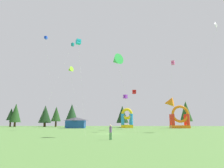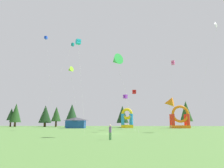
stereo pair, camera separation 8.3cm
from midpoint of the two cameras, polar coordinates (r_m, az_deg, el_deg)
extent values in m
plane|color=#5B8C42|center=(38.50, -0.90, -13.67)|extent=(120.00, 120.00, 0.00)
cone|color=#8CD826|center=(55.54, -11.67, 3.93)|extent=(2.03, 1.99, 1.63)
cylinder|color=silver|center=(55.86, -10.26, -4.39)|extent=(2.44, 4.07, 15.71)
cube|color=#19B7CC|center=(40.45, -9.42, 11.21)|extent=(1.14, 1.14, 0.40)
cube|color=#19B7CC|center=(40.63, -9.40, 11.85)|extent=(1.14, 1.14, 0.40)
cylinder|color=silver|center=(36.26, -8.54, -0.09)|extent=(2.36, 3.57, 17.25)
cube|color=#EA599E|center=(64.66, 16.59, 5.42)|extent=(1.11, 1.11, 0.55)
cube|color=#EA599E|center=(64.84, 16.56, 5.98)|extent=(1.11, 1.11, 0.55)
cylinder|color=silver|center=(63.15, 15.58, -3.05)|extent=(2.95, 1.44, 19.63)
cone|color=green|center=(32.59, 1.06, 6.57)|extent=(2.46, 2.47, 1.92)
cylinder|color=silver|center=(32.90, 4.43, -3.99)|extent=(3.79, 3.01, 11.72)
cube|color=purple|center=(44.03, 3.70, -3.78)|extent=(0.99, 0.99, 0.35)
cube|color=purple|center=(44.08, 3.69, -3.23)|extent=(0.99, 0.99, 0.35)
cylinder|color=silver|center=(42.84, 5.14, -8.30)|extent=(2.02, 1.96, 7.46)
cube|color=red|center=(52.80, 6.16, -2.48)|extent=(0.96, 0.96, 0.44)
cube|color=red|center=(52.87, 6.15, -1.91)|extent=(0.96, 0.96, 0.44)
cylinder|color=silver|center=(52.24, 5.27, -7.44)|extent=(1.82, 0.17, 9.66)
cone|color=orange|center=(44.18, 15.49, -5.04)|extent=(2.58, 2.56, 2.16)
cylinder|color=silver|center=(45.03, 15.88, -8.96)|extent=(0.78, 1.91, 6.03)
cube|color=blue|center=(66.63, -18.01, 12.02)|extent=(0.85, 0.85, 0.38)
cube|color=blue|center=(66.80, -17.99, 12.38)|extent=(0.85, 0.85, 0.38)
cylinder|color=silver|center=(66.21, -16.90, 0.02)|extent=(1.55, 7.72, 27.23)
cube|color=#0C7F7A|center=(72.02, -10.94, 10.54)|extent=(1.07, 1.07, 0.47)
cube|color=#0C7F7A|center=(72.22, -10.93, 10.96)|extent=(1.07, 1.07, 0.47)
cylinder|color=silver|center=(65.14, -15.31, 0.42)|extent=(7.20, 8.91, 27.94)
pyramid|color=white|center=(57.37, 27.06, 14.49)|extent=(1.07, 0.90, 1.13)
cylinder|color=white|center=(57.03, 27.06, 13.60)|extent=(0.04, 0.04, 1.87)
cylinder|color=silver|center=(52.62, 24.32, 1.97)|extent=(7.19, 1.06, 25.22)
cylinder|color=#33723F|center=(25.93, -0.68, -14.32)|extent=(0.17, 0.17, 0.89)
cylinder|color=#33723F|center=(25.86, -0.31, -14.33)|extent=(0.17, 0.17, 0.89)
cylinder|color=#724C8C|center=(25.85, -0.49, -12.56)|extent=(0.41, 0.41, 0.71)
sphere|color=beige|center=(25.83, -0.49, -11.51)|extent=(0.24, 0.24, 0.24)
cube|color=orange|center=(71.84, 18.34, -11.24)|extent=(5.83, 3.69, 0.90)
cylinder|color=red|center=(69.92, 16.62, -9.50)|extent=(1.03, 1.03, 3.64)
cylinder|color=red|center=(71.25, 20.41, -9.30)|extent=(1.03, 1.03, 3.64)
cylinder|color=red|center=(72.49, 16.10, -9.54)|extent=(1.03, 1.03, 3.64)
cylinder|color=red|center=(73.78, 19.76, -9.35)|extent=(1.03, 1.03, 3.64)
torus|color=orange|center=(70.58, 18.45, -7.93)|extent=(5.62, 0.83, 5.62)
cube|color=yellow|center=(72.42, 4.14, -11.66)|extent=(4.07, 4.88, 1.01)
cylinder|color=#268CD8|center=(70.49, 2.96, -9.79)|extent=(1.14, 1.14, 3.71)
cylinder|color=#268CD8|center=(70.60, 5.37, -9.76)|extent=(1.14, 1.14, 3.71)
cylinder|color=#268CD8|center=(74.23, 2.92, -9.82)|extent=(1.14, 1.14, 3.71)
cylinder|color=#268CD8|center=(74.33, 5.21, -9.79)|extent=(1.14, 1.14, 3.71)
torus|color=yellow|center=(70.57, 4.15, -8.27)|extent=(3.84, 0.91, 3.84)
cube|color=#19478C|center=(69.31, -10.13, -10.99)|extent=(6.09, 3.72, 2.49)
pyramid|color=#3F3F47|center=(69.30, -10.08, -9.53)|extent=(6.09, 3.72, 1.02)
cylinder|color=#4C331E|center=(93.93, -26.51, -9.83)|extent=(0.61, 0.61, 2.59)
cone|color=#193819|center=(93.97, -26.32, -7.56)|extent=(3.37, 3.37, 4.88)
cylinder|color=#4C331E|center=(93.25, -25.52, -10.16)|extent=(0.80, 0.80, 1.79)
cone|color=#234C1E|center=(93.31, -25.29, -7.26)|extent=(4.47, 4.47, 7.67)
cylinder|color=#4C331E|center=(89.23, -18.30, -10.74)|extent=(0.93, 0.93, 1.56)
cone|color=#193819|center=(89.27, -18.14, -7.96)|extent=(5.14, 5.14, 7.12)
cylinder|color=#4C331E|center=(85.88, -15.43, -10.73)|extent=(0.69, 0.69, 2.16)
cone|color=#234C1E|center=(85.92, -15.30, -8.04)|extent=(3.84, 3.84, 5.91)
cylinder|color=#4C331E|center=(82.68, -11.26, -10.72)|extent=(0.80, 0.80, 2.76)
cone|color=#1E4221|center=(82.76, -11.15, -7.63)|extent=(4.45, 4.45, 6.16)
cylinder|color=#4C331E|center=(79.05, 2.91, -11.36)|extent=(0.83, 0.83, 1.58)
cone|color=#193819|center=(79.08, 2.88, -8.44)|extent=(4.63, 4.63, 6.46)
cylinder|color=#4C331E|center=(85.25, 20.07, -10.48)|extent=(0.86, 0.86, 2.16)
cone|color=#234C1E|center=(85.33, 19.87, -7.13)|extent=(4.76, 4.76, 7.86)
camera|label=1|loc=(0.04, -90.04, 0.01)|focal=32.81mm
camera|label=2|loc=(0.04, 89.96, -0.01)|focal=32.81mm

